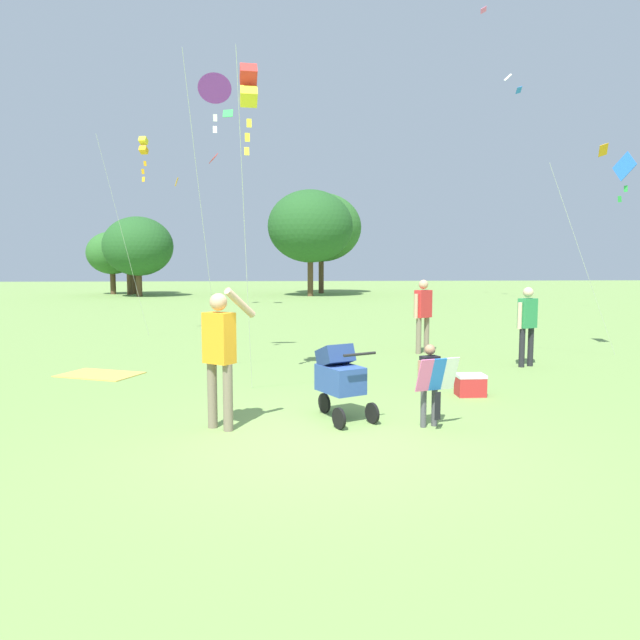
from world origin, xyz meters
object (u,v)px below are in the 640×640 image
object	(u,v)px
kite_orange_delta	(621,176)
stroller	(339,375)
person_sitting_far	(423,310)
person_adult_flyer	(220,348)
kite_adult_black	(249,88)
cooler_box	(470,385)
child_with_butterfly_kite	(431,378)
kite_blue_high	(214,91)
picnic_blanket	(100,374)
person_red_shirt	(527,320)
kite_green_novelty	(143,149)

from	to	relation	value
kite_orange_delta	stroller	bearing A→B (deg)	-143.60
stroller	person_sitting_far	size ratio (longest dim) A/B	0.64
person_adult_flyer	kite_adult_black	bearing A→B (deg)	83.40
cooler_box	child_with_butterfly_kite	bearing A→B (deg)	-122.89
person_adult_flyer	stroller	distance (m)	1.66
stroller	kite_blue_high	xyz separation A→B (m)	(-2.07, 4.45, 4.94)
kite_orange_delta	picnic_blanket	xyz separation A→B (m)	(-11.07, -1.62, -4.05)
child_with_butterfly_kite	kite_adult_black	distance (m)	5.55
child_with_butterfly_kite	person_adult_flyer	distance (m)	2.73
kite_adult_black	cooler_box	world-z (taller)	kite_adult_black
person_sitting_far	person_red_shirt	bearing A→B (deg)	-48.13
person_red_shirt	kite_green_novelty	bearing A→B (deg)	147.72
stroller	picnic_blanket	distance (m)	5.47
stroller	cooler_box	world-z (taller)	stroller
kite_adult_black	kite_blue_high	bearing A→B (deg)	108.58
person_red_shirt	kite_orange_delta	bearing A→B (deg)	26.58
kite_blue_high	person_sitting_far	world-z (taller)	kite_blue_high
person_adult_flyer	person_sitting_far	size ratio (longest dim) A/B	1.06
person_sitting_far	cooler_box	size ratio (longest dim) A/B	3.84
stroller	kite_adult_black	size ratio (longest dim) A/B	0.21
child_with_butterfly_kite	picnic_blanket	xyz separation A→B (m)	(-5.34, 3.90, -0.64)
kite_blue_high	picnic_blanket	bearing A→B (deg)	-154.74
stroller	kite_blue_high	bearing A→B (deg)	114.96
person_adult_flyer	kite_blue_high	world-z (taller)	kite_blue_high
kite_orange_delta	cooler_box	size ratio (longest dim) A/B	10.31
kite_blue_high	cooler_box	world-z (taller)	kite_blue_high
person_red_shirt	person_sitting_far	bearing A→B (deg)	131.87
kite_green_novelty	person_sitting_far	size ratio (longest dim) A/B	3.27
kite_orange_delta	kite_green_novelty	bearing A→B (deg)	159.59
person_sitting_far	picnic_blanket	world-z (taller)	person_sitting_far
cooler_box	kite_green_novelty	bearing A→B (deg)	130.23
stroller	cooler_box	bearing A→B (deg)	29.12
kite_blue_high	picnic_blanket	size ratio (longest dim) A/B	4.07
person_adult_flyer	child_with_butterfly_kite	bearing A→B (deg)	-2.13
child_with_butterfly_kite	person_red_shirt	world-z (taller)	person_red_shirt
child_with_butterfly_kite	kite_blue_high	world-z (taller)	kite_blue_high
person_sitting_far	cooler_box	xyz separation A→B (m)	(-0.31, -4.38, -0.84)
kite_green_novelty	person_red_shirt	bearing A→B (deg)	-32.28
kite_green_novelty	person_sitting_far	xyz separation A→B (m)	(7.14, -3.69, -4.29)
person_sitting_far	picnic_blanket	xyz separation A→B (m)	(-6.76, -2.18, -1.01)
kite_green_novelty	person_red_shirt	xyz separation A→B (m)	(8.82, -5.57, -4.34)
kite_green_novelty	picnic_blanket	distance (m)	7.92
picnic_blanket	person_sitting_far	bearing A→B (deg)	17.90
kite_adult_black	person_sitting_far	xyz separation A→B (m)	(3.82, 3.53, -3.93)
child_with_butterfly_kite	picnic_blanket	size ratio (longest dim) A/B	0.75
person_adult_flyer	picnic_blanket	bearing A→B (deg)	124.90
kite_green_novelty	kite_blue_high	xyz separation A→B (m)	(2.52, -4.86, 0.24)
child_with_butterfly_kite	kite_orange_delta	distance (m)	8.65
kite_adult_black	cooler_box	size ratio (longest dim) A/B	11.85
picnic_blanket	kite_green_novelty	bearing A→B (deg)	93.68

